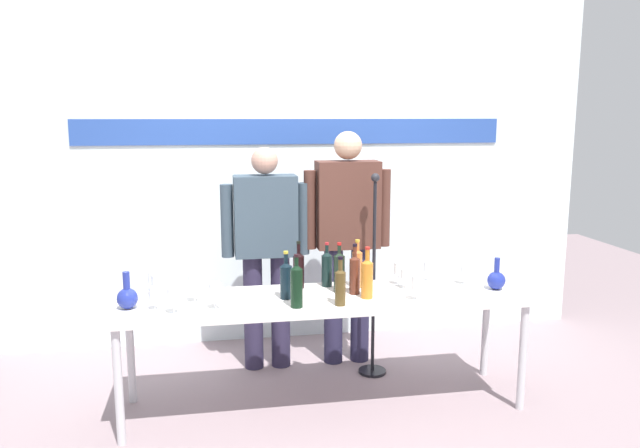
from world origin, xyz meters
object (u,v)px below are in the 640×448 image
Objects in this scene: display_table at (324,305)px; wine_glass_right_0 at (406,274)px; wine_bottle_2 at (286,279)px; wine_bottle_5 at (299,269)px; wine_glass_left_5 at (194,283)px; wine_glass_right_2 at (428,267)px; wine_glass_right_4 at (417,283)px; wine_glass_left_2 at (154,294)px; wine_glass_right_3 at (399,269)px; wine_glass_left_4 at (156,283)px; wine_bottle_3 at (327,268)px; wine_glass_left_0 at (153,278)px; presenter_right at (347,231)px; wine_bottle_1 at (355,273)px; decanter_blue_right at (496,279)px; decanter_blue_left at (127,297)px; wine_glass_left_3 at (215,291)px; microphone_stand at (373,309)px; wine_bottle_0 at (340,285)px; wine_glass_left_1 at (173,295)px; wine_bottle_4 at (297,285)px; wine_glass_right_1 at (466,270)px; wine_bottle_6 at (357,267)px; wine_bottle_8 at (367,277)px; presenter_left at (266,243)px; wine_bottle_7 at (339,271)px.

wine_glass_right_0 reaches higher than display_table.
wine_bottle_2 is 0.25m from wine_bottle_5.
wine_glass_left_5 is at bearing 178.24° from wine_bottle_2.
wine_glass_right_2 is 0.88× the size of wine_glass_right_4.
wine_glass_left_2 is 0.94× the size of wine_glass_right_3.
wine_glass_left_4 reaches higher than wine_glass_left_2.
wine_bottle_3 reaches higher than wine_glass_left_0.
wine_glass_right_4 is (0.78, -0.18, -0.02)m from wine_bottle_2.
wine_glass_right_4 is at bearing -92.68° from wine_glass_right_0.
wine_glass_left_2 is at bearing -172.60° from wine_bottle_2.
wine_bottle_3 is (-0.24, -0.47, -0.15)m from presenter_right.
wine_glass_left_4 is 0.24m from wine_glass_left_5.
wine_glass_left_5 is (-1.00, -0.01, -0.01)m from wine_bottle_1.
decanter_blue_right is 0.70× the size of wine_bottle_2.
display_table is at bearing -174.04° from wine_bottle_1.
decanter_blue_right is 0.63m from wine_glass_right_3.
decanter_blue_left is 1.27m from wine_bottle_3.
decanter_blue_right reaches higher than wine_glass_left_3.
microphone_stand is at bearing 29.29° from wine_bottle_3.
wine_glass_left_0 is 0.11× the size of microphone_stand.
display_table is 8.64× the size of wine_bottle_0.
presenter_right is 1.30m from wine_glass_left_5.
wine_bottle_2 is 0.80m from wine_glass_right_0.
wine_glass_right_4 reaches higher than wine_glass_left_1.
decanter_blue_left is 1.67m from presenter_right.
wine_bottle_1 is 1.94× the size of wine_glass_left_4.
wine_glass_right_3 reaches higher than wine_glass_right_0.
wine_glass_left_3 is 1.22m from wine_glass_right_4.
wine_glass_right_4 reaches higher than display_table.
wine_bottle_4 reaches higher than decanter_blue_right.
wine_glass_left_0 is (-2.18, 0.23, 0.05)m from decanter_blue_right.
wine_glass_right_1 is at bearing -41.17° from presenter_right.
wine_bottle_6 is (0.45, 0.35, 0.00)m from wine_bottle_4.
decanter_blue_left is at bearing -177.32° from wine_bottle_1.
wine_bottle_0 is 1.98× the size of wine_glass_left_1.
wine_bottle_0 is at bearing -14.18° from wine_glass_left_4.
wine_glass_left_1 is at bearing -174.95° from wine_bottle_8.
wine_bottle_1 is 0.25m from wine_bottle_3.
presenter_left is 5.02× the size of wine_bottle_7.
wine_glass_right_2 is (1.44, 0.38, -0.02)m from wine_glass_left_3.
presenter_right is 12.98× the size of wine_glass_right_2.
wine_glass_right_1 is (1.28, -0.59, -0.10)m from presenter_left.
microphone_stand is at bearing 55.72° from wine_bottle_6.
wine_glass_left_5 reaches higher than wine_glass_left_3.
wine_glass_left_5 is at bearing -160.88° from microphone_stand.
presenter_right reaches higher than wine_bottle_1.
decanter_blue_right is 0.21m from wine_glass_right_1.
microphone_stand is (0.44, 0.44, -0.19)m from display_table.
wine_glass_right_1 is (2.16, 0.14, 0.03)m from decanter_blue_left.
wine_glass_left_1 is (-1.16, -0.10, -0.03)m from wine_bottle_8.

